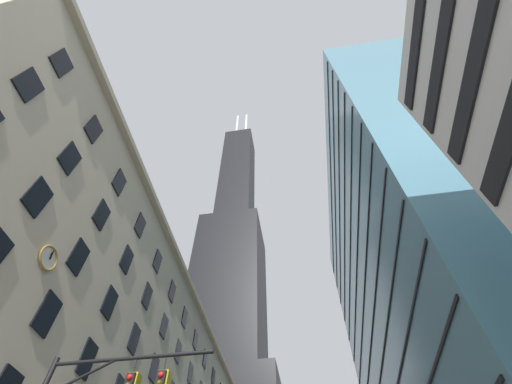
# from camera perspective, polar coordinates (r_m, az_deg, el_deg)

# --- Properties ---
(dark_skyscraper) EXTENTS (27.83, 27.83, 183.51)m
(dark_skyscraper) POSITION_cam_1_polar(r_m,az_deg,el_deg) (97.40, -4.96, -21.79)
(dark_skyscraper) COLOR black
(dark_skyscraper) RESTS_ON ground
(glass_office_midrise) EXTENTS (16.26, 47.68, 56.32)m
(glass_office_midrise) POSITION_cam_1_polar(r_m,az_deg,el_deg) (50.39, 26.66, -14.95)
(glass_office_midrise) COLOR teal
(glass_office_midrise) RESTS_ON ground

